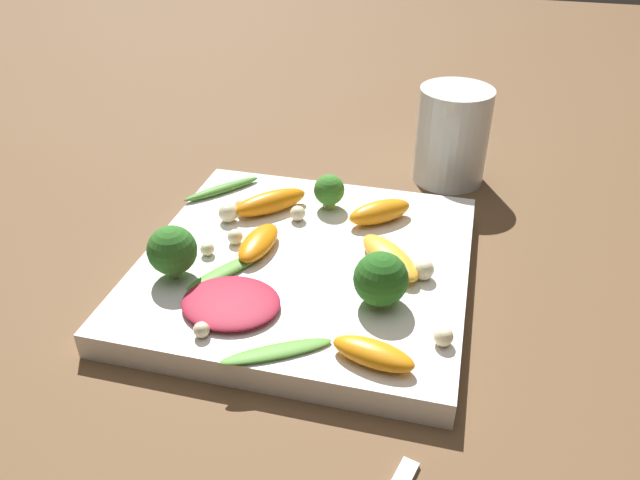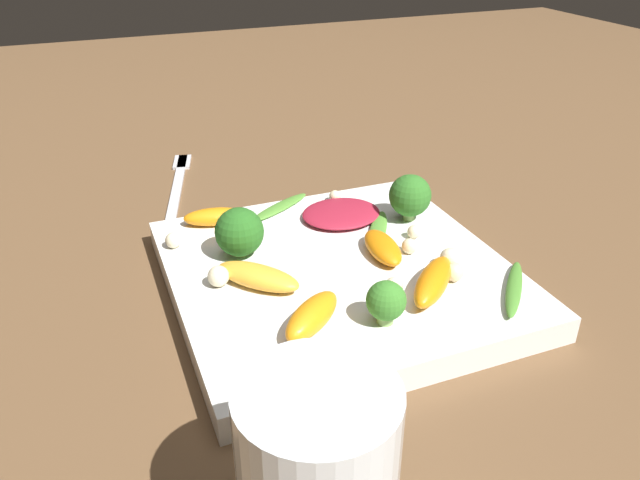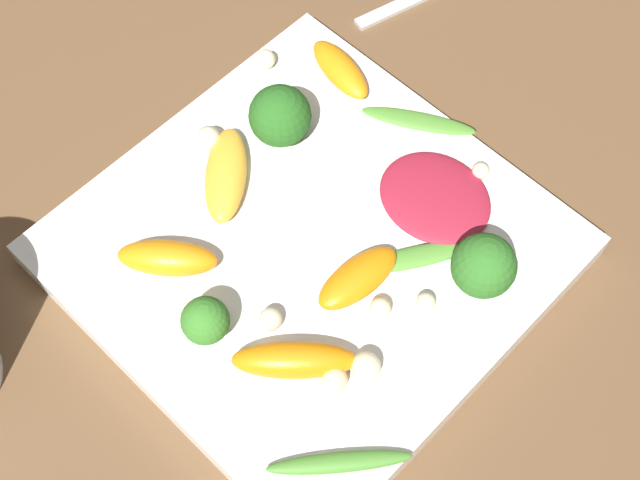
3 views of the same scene
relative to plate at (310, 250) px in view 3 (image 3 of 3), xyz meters
The scene contains 22 objects.
ground_plane 0.01m from the plate, ahead, with size 2.40×2.40×0.00m, color brown.
plate is the anchor object (origin of this frame).
radicchio_leaf_0 0.09m from the plate, 64.77° to the left, with size 0.08×0.07×0.01m.
orange_segment_0 0.05m from the plate, ahead, with size 0.03×0.06×0.02m.
orange_segment_1 0.14m from the plate, 125.23° to the left, with size 0.06×0.04×0.02m.
orange_segment_2 0.09m from the plate, 125.19° to the right, with size 0.07×0.06×0.02m.
orange_segment_3 0.09m from the plate, 51.45° to the right, with size 0.07×0.07×0.02m.
orange_segment_4 0.08m from the plate, behind, with size 0.07×0.07×0.02m.
broccoli_floret_0 0.09m from the plate, 147.56° to the left, with size 0.04×0.04×0.05m.
broccoli_floret_1 0.09m from the plate, 88.96° to the right, with size 0.03×0.03×0.03m.
broccoli_floret_2 0.12m from the plate, 28.38° to the left, with size 0.04×0.04×0.05m.
arugula_sprig_0 0.07m from the plate, 34.07° to the left, with size 0.06×0.08×0.01m.
arugula_sprig_1 0.15m from the plate, 38.81° to the right, with size 0.06×0.07×0.01m.
arugula_sprig_2 0.12m from the plate, 95.67° to the left, with size 0.08×0.06×0.00m.
macadamia_nut_0 0.15m from the plate, 146.69° to the left, with size 0.01×0.01×0.01m.
macadamia_nut_1 0.10m from the plate, 36.71° to the right, with size 0.02×0.02×0.02m.
macadamia_nut_2 0.07m from the plate, ahead, with size 0.01×0.01×0.01m.
macadamia_nut_3 0.10m from the plate, 24.73° to the right, with size 0.02×0.02×0.02m.
macadamia_nut_4 0.11m from the plate, behind, with size 0.02×0.02×0.02m.
macadamia_nut_5 0.13m from the plate, 68.18° to the left, with size 0.01×0.01×0.01m.
macadamia_nut_6 0.09m from the plate, 11.95° to the left, with size 0.01×0.01×0.01m.
macadamia_nut_7 0.07m from the plate, 68.00° to the right, with size 0.01×0.01×0.01m.
Camera 3 is at (0.20, -0.19, 0.54)m, focal length 50.00 mm.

